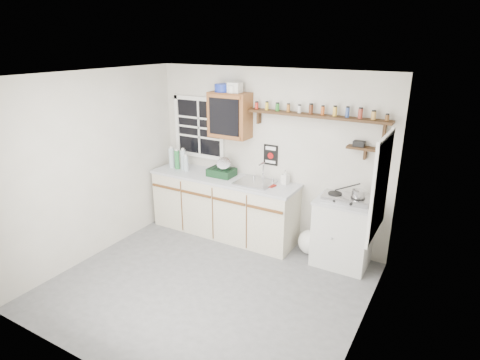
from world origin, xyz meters
name	(u,v)px	position (x,y,z in m)	size (l,w,h in m)	color
room	(205,190)	(0.00, 0.00, 1.25)	(3.64, 3.24, 2.54)	#535356
main_cabinet	(224,205)	(-0.58, 1.30, 0.46)	(2.31, 0.63, 0.92)	#BCB49C
right_cabinet	(343,232)	(1.25, 1.32, 0.46)	(0.73, 0.57, 0.91)	silver
sink	(255,182)	(-0.05, 1.30, 0.93)	(0.52, 0.44, 0.29)	#ACACB0
upper_cabinet	(230,115)	(-0.55, 1.44, 1.82)	(0.60, 0.32, 0.65)	brown
upper_cabinet_clutter	(228,88)	(-0.57, 1.44, 2.21)	(0.41, 0.24, 0.14)	#172C9A
spice_shelf	(317,115)	(0.74, 1.51, 1.93)	(1.91, 0.18, 0.34)	#301E0D
secondary_shelf	(363,148)	(1.36, 1.52, 1.58)	(0.45, 0.16, 0.24)	#301E0D
warning_sign	(271,155)	(0.05, 1.59, 1.28)	(0.22, 0.02, 0.30)	black
window_back	(199,128)	(-1.20, 1.59, 1.55)	(0.93, 0.03, 0.98)	black
window_right	(381,186)	(1.79, 0.55, 1.45)	(0.03, 0.78, 1.08)	black
water_bottles	(179,160)	(-1.40, 1.29, 1.07)	(0.38, 0.12, 0.35)	#A4B6C0
dish_rack	(222,170)	(-0.62, 1.34, 1.01)	(0.39, 0.30, 0.29)	black
soap_bottle	(285,177)	(0.34, 1.48, 1.02)	(0.09, 0.10, 0.21)	silver
rag	(270,185)	(0.19, 1.30, 0.93)	(0.13, 0.11, 0.02)	maroon
hotplate	(346,198)	(1.26, 1.31, 0.95)	(0.60, 0.35, 0.08)	#ACACB0
saucepan	(358,194)	(1.40, 1.31, 1.04)	(0.40, 0.17, 0.17)	#ACACB0
trash_bag	(310,242)	(0.80, 1.36, 0.18)	(0.38, 0.34, 0.43)	white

